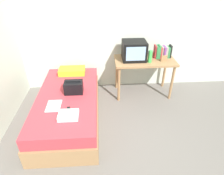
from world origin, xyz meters
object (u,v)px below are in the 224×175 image
object	(u,v)px
picture_frame	(164,58)
bed	(69,107)
pillow	(72,71)
tv	(134,51)
remote_dark	(68,110)
book_row	(162,52)
water_bottle	(150,56)
desk	(144,64)
folded_towel	(68,115)
handbag	(74,87)
magazine	(54,106)

from	to	relation	value
picture_frame	bed	bearing A→B (deg)	-160.86
pillow	tv	bearing A→B (deg)	-0.55
remote_dark	book_row	bearing A→B (deg)	36.00
tv	water_bottle	size ratio (longest dim) A/B	1.91
desk	remote_dark	bearing A→B (deg)	-139.75
water_bottle	pillow	size ratio (longest dim) A/B	0.46
water_bottle	picture_frame	bearing A→B (deg)	3.53
bed	pillow	world-z (taller)	pillow
water_bottle	folded_towel	xyz separation A→B (m)	(-1.39, -1.15, -0.35)
pillow	folded_towel	size ratio (longest dim) A/B	1.78
tv	bed	bearing A→B (deg)	-148.37
remote_dark	folded_towel	xyz separation A→B (m)	(0.02, -0.13, 0.02)
book_row	picture_frame	bearing A→B (deg)	-93.94
desk	book_row	xyz separation A→B (m)	(0.35, 0.09, 0.21)
tv	pillow	world-z (taller)	tv
book_row	folded_towel	bearing A→B (deg)	-140.81
bed	handbag	xyz separation A→B (m)	(0.11, 0.07, 0.35)
pillow	folded_towel	world-z (taller)	pillow
desk	picture_frame	distance (m)	0.39
remote_dark	folded_towel	bearing A→B (deg)	-79.98
tv	magazine	size ratio (longest dim) A/B	1.52
remote_dark	water_bottle	bearing A→B (deg)	35.81
picture_frame	handbag	xyz separation A→B (m)	(-1.65, -0.54, -0.23)
desk	pillow	xyz separation A→B (m)	(-1.42, 0.03, -0.12)
desk	water_bottle	xyz separation A→B (m)	(0.06, -0.13, 0.21)
folded_towel	book_row	bearing A→B (deg)	39.19
pillow	bed	bearing A→B (deg)	-90.45
pillow	folded_towel	distance (m)	1.32
bed	tv	xyz separation A→B (m)	(1.21, 0.75, 0.70)
tv	water_bottle	xyz separation A→B (m)	(0.28, -0.15, -0.07)
water_bottle	picture_frame	world-z (taller)	water_bottle
picture_frame	magazine	bearing A→B (deg)	-154.84
book_row	handbag	xyz separation A→B (m)	(-1.67, -0.75, -0.28)
tv	pillow	xyz separation A→B (m)	(-1.21, 0.01, -0.40)
magazine	folded_towel	distance (m)	0.37
desk	pillow	distance (m)	1.43
tv	remote_dark	size ratio (longest dim) A/B	2.82
bed	remote_dark	bearing A→B (deg)	-80.25
bed	folded_towel	world-z (taller)	folded_towel
remote_dark	folded_towel	world-z (taller)	folded_towel
water_bottle	folded_towel	world-z (taller)	water_bottle
book_row	folded_towel	distance (m)	2.20
handbag	pillow	bearing A→B (deg)	98.85
desk	book_row	distance (m)	0.42
folded_towel	water_bottle	bearing A→B (deg)	39.66
bed	book_row	distance (m)	2.06
tv	magazine	bearing A→B (deg)	-142.87
water_bottle	handbag	xyz separation A→B (m)	(-1.38, -0.53, -0.28)
desk	handbag	xyz separation A→B (m)	(-1.32, -0.65, -0.07)
bed	water_bottle	size ratio (longest dim) A/B	8.70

